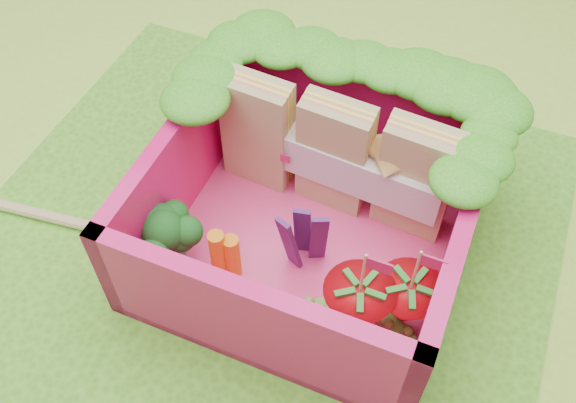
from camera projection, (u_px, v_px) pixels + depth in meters
The scene contains 13 objects.
ground at pixel (253, 255), 2.93m from camera, with size 14.00×14.00×0.00m, color #A2D13B.
placemat at pixel (253, 253), 2.92m from camera, with size 2.60×2.60×0.03m, color #51A124.
bento_floor at pixel (310, 239), 2.92m from camera, with size 1.30×1.30×0.05m, color #F13D7E.
bento_box at pixel (312, 206), 2.72m from camera, with size 1.30×1.30×0.55m.
lettuce_ruffle at pixel (355, 77), 2.73m from camera, with size 1.43×0.77×0.11m.
sandwich_stack at pixel (336, 155), 2.83m from camera, with size 1.07×0.24×0.57m.
broccoli at pixel (168, 236), 2.68m from camera, with size 0.35×0.35×0.25m.
carrot_sticks at pixel (225, 256), 2.67m from camera, with size 0.12×0.09×0.28m.
purple_wedges at pixel (304, 238), 2.66m from camera, with size 0.17×0.12×0.38m.
strawberry_left at pixel (357, 308), 2.51m from camera, with size 0.28×0.28×0.52m.
strawberry_right at pixel (406, 305), 2.52m from camera, with size 0.27×0.27×0.51m.
snap_peas at pixel (378, 305), 2.65m from camera, with size 0.64×0.55×0.05m.
chopsticks at pixel (23, 210), 3.02m from camera, with size 2.25×0.33×0.05m.
Camera 1 is at (0.77, -1.44, 2.45)m, focal length 40.00 mm.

